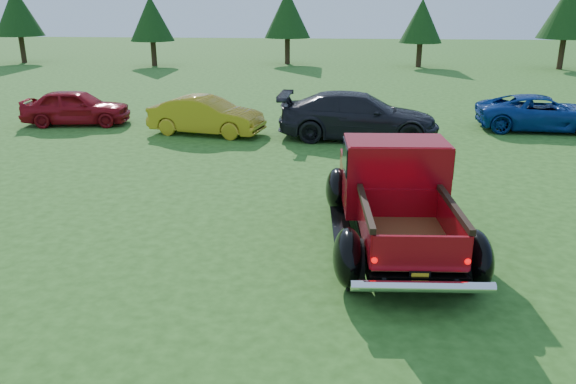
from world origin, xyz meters
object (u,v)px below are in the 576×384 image
object	(u,v)px
tree_far_west	(17,12)
tree_mid_right	(422,21)
tree_mid_left	(287,14)
show_car_blue	(542,113)
show_car_yellow	(206,116)
pickup_truck	(393,192)
tree_west	(151,19)
tree_east	(568,11)
show_car_red	(76,107)
show_car_grey	(358,116)

from	to	relation	value
tree_far_west	tree_mid_right	world-z (taller)	tree_far_west
tree_mid_left	show_car_blue	distance (m)	23.36
show_car_yellow	pickup_truck	bearing A→B (deg)	-135.23
pickup_truck	tree_mid_left	bearing A→B (deg)	95.41
tree_far_west	show_car_blue	distance (m)	35.73
tree_west	tree_east	bearing A→B (deg)	1.06
tree_west	show_car_blue	size ratio (longest dim) A/B	1.07
tree_west	show_car_yellow	xyz separation A→B (m)	(8.50, -20.27, -2.49)
tree_far_west	tree_east	bearing A→B (deg)	-0.77
tree_mid_right	show_car_yellow	bearing A→B (deg)	-114.07
tree_west	pickup_truck	distance (m)	31.75
tree_mid_left	show_car_yellow	world-z (taller)	tree_mid_left
tree_mid_right	show_car_red	xyz separation A→B (m)	(-14.50, -20.19, -2.34)
show_car_yellow	show_car_red	bearing A→B (deg)	88.78
tree_east	show_car_grey	bearing A→B (deg)	-122.85
tree_mid_left	pickup_truck	size ratio (longest dim) A/B	0.96
tree_far_west	tree_mid_left	distance (m)	19.03
tree_west	show_car_blue	xyz separation A→B (m)	(19.78, -18.53, -2.51)
show_car_yellow	show_car_blue	size ratio (longest dim) A/B	0.88
pickup_truck	show_car_yellow	world-z (taller)	pickup_truck
tree_far_west	tree_mid_right	xyz separation A→B (m)	(28.00, -0.00, -0.55)
show_car_red	tree_mid_left	bearing A→B (deg)	-21.98
tree_mid_left	show_car_red	distance (m)	22.06
pickup_truck	show_car_red	distance (m)	13.97
show_car_blue	show_car_grey	bearing A→B (deg)	108.66
tree_west	show_car_red	size ratio (longest dim) A/B	1.24
tree_mid_left	show_car_grey	world-z (taller)	tree_mid_left
tree_east	tree_west	bearing A→B (deg)	-178.94
pickup_truck	show_car_grey	bearing A→B (deg)	89.46
tree_far_west	pickup_truck	bearing A→B (deg)	-50.84
show_car_red	show_car_blue	world-z (taller)	show_car_red
show_car_red	tree_east	bearing A→B (deg)	-57.47
tree_west	tree_east	distance (m)	27.01
pickup_truck	show_car_blue	size ratio (longest dim) A/B	1.21
tree_far_west	tree_mid_right	size ratio (longest dim) A/B	1.18
tree_west	show_car_red	world-z (taller)	tree_west
tree_far_west	show_car_yellow	distance (m)	28.34
pickup_truck	show_car_red	world-z (taller)	pickup_truck
tree_far_west	show_car_yellow	bearing A→B (deg)	-48.98
tree_west	tree_mid_right	size ratio (longest dim) A/B	1.05
tree_east	tree_far_west	bearing A→B (deg)	179.23
tree_mid_right	show_car_grey	distance (m)	21.99
tree_east	show_car_blue	world-z (taller)	tree_east
tree_mid_right	tree_east	distance (m)	9.04
tree_mid_right	show_car_red	bearing A→B (deg)	-125.69
tree_mid_left	show_car_blue	bearing A→B (deg)	-62.30
tree_east	show_car_grey	distance (m)	25.06
tree_mid_left	pickup_truck	distance (m)	30.93
show_car_grey	pickup_truck	bearing A→B (deg)	-174.68
tree_east	pickup_truck	size ratio (longest dim) A/B	1.04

